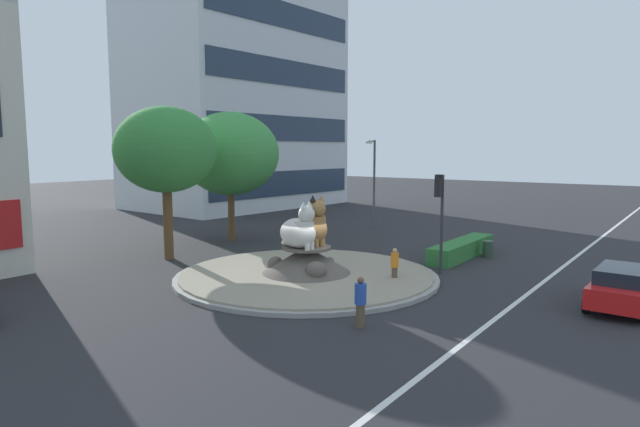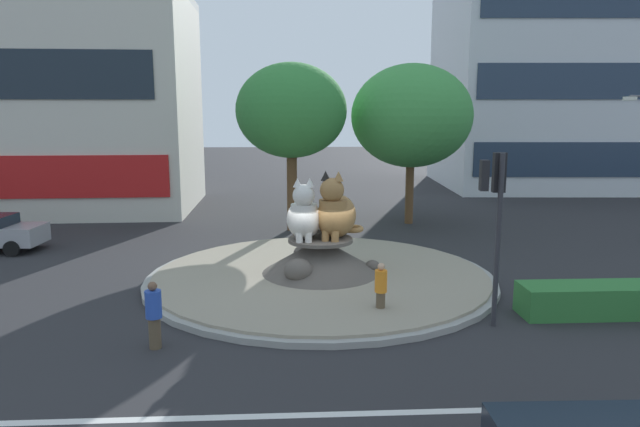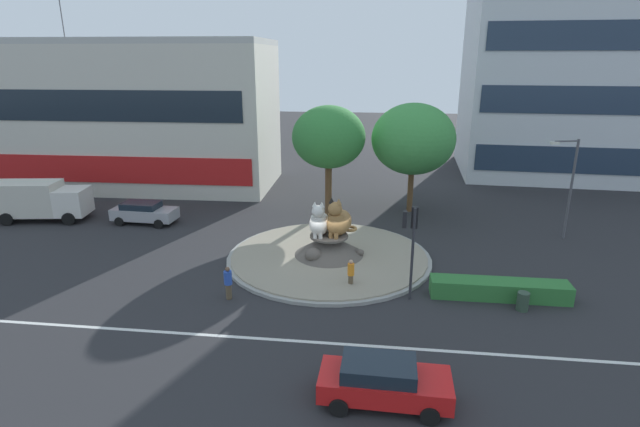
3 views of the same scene
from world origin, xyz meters
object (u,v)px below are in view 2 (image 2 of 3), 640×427
object	(u,v)px
cat_statue_white	(304,216)
broadleaf_tree_behind_island	(412,116)
cat_statue_tabby	(336,213)
pedestrian_orange_shirt	(381,289)
second_tree_near_tower	(291,111)
traffic_light_mast	(496,200)
pedestrian_blue_shirt	(154,314)

from	to	relation	value
cat_statue_white	broadleaf_tree_behind_island	world-z (taller)	broadleaf_tree_behind_island
cat_statue_tabby	pedestrian_orange_shirt	size ratio (longest dim) A/B	1.50
broadleaf_tree_behind_island	second_tree_near_tower	bearing A→B (deg)	-166.41
cat_statue_white	traffic_light_mast	distance (m)	6.75
cat_statue_tabby	second_tree_near_tower	size ratio (longest dim) A/B	0.29
broadleaf_tree_behind_island	pedestrian_blue_shirt	size ratio (longest dim) A/B	4.84
broadleaf_tree_behind_island	cat_statue_tabby	bearing A→B (deg)	-115.04
pedestrian_blue_shirt	cat_statue_white	bearing A→B (deg)	108.58
cat_statue_white	pedestrian_blue_shirt	world-z (taller)	cat_statue_white
pedestrian_orange_shirt	cat_statue_tabby	bearing A→B (deg)	-91.01
second_tree_near_tower	pedestrian_blue_shirt	xyz separation A→B (m)	(-3.43, -14.19, -4.93)
cat_statue_white	pedestrian_orange_shirt	bearing A→B (deg)	31.11
traffic_light_mast	pedestrian_orange_shirt	xyz separation A→B (m)	(-2.89, 0.76, -2.62)
traffic_light_mast	pedestrian_orange_shirt	size ratio (longest dim) A/B	2.99
traffic_light_mast	cat_statue_tabby	bearing A→B (deg)	44.14
second_tree_near_tower	pedestrian_orange_shirt	bearing A→B (deg)	-78.75
cat_statue_white	second_tree_near_tower	distance (m)	9.34
cat_statue_tabby	second_tree_near_tower	distance (m)	9.30
traffic_light_mast	broadleaf_tree_behind_island	xyz separation A→B (m)	(0.80, 14.55, 2.13)
second_tree_near_tower	pedestrian_blue_shirt	distance (m)	15.41
second_tree_near_tower	pedestrian_blue_shirt	bearing A→B (deg)	-103.59
cat_statue_white	cat_statue_tabby	xyz separation A→B (m)	(1.09, 0.13, 0.08)
broadleaf_tree_behind_island	pedestrian_blue_shirt	bearing A→B (deg)	-121.39
cat_statue_tabby	traffic_light_mast	xyz separation A→B (m)	(3.86, -4.56, 1.11)
pedestrian_orange_shirt	traffic_light_mast	bearing A→B (deg)	149.87
cat_statue_tabby	second_tree_near_tower	xyz separation A→B (m)	(-1.47, 8.50, 3.48)
broadleaf_tree_behind_island	pedestrian_orange_shirt	distance (m)	15.04
broadleaf_tree_behind_island	pedestrian_orange_shirt	bearing A→B (deg)	-104.98
traffic_light_mast	pedestrian_blue_shirt	world-z (taller)	traffic_light_mast
cat_statue_tabby	traffic_light_mast	size ratio (longest dim) A/B	0.50
cat_statue_white	pedestrian_orange_shirt	size ratio (longest dim) A/B	1.36
traffic_light_mast	pedestrian_blue_shirt	distance (m)	9.20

